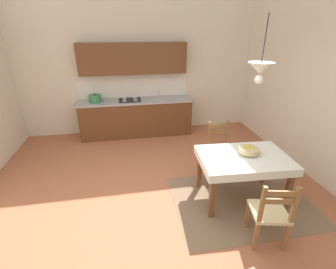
{
  "coord_description": "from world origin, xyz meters",
  "views": [
    {
      "loc": [
        -0.37,
        -2.9,
        2.49
      ],
      "look_at": [
        0.2,
        0.22,
        1.07
      ],
      "focal_mm": 25.49,
      "sensor_mm": 36.0,
      "label": 1
    }
  ],
  "objects_px": {
    "dining_chair_kitchen_side": "(220,149)",
    "pendant_lamp": "(260,69)",
    "fruit_bowl": "(249,150)",
    "kitchen_cabinetry": "(135,101)",
    "dining_table": "(243,164)",
    "dining_chair_camera_side": "(270,213)"
  },
  "relations": [
    {
      "from": "dining_chair_kitchen_side",
      "to": "dining_chair_camera_side",
      "type": "relative_size",
      "value": 1.0
    },
    {
      "from": "fruit_bowl",
      "to": "pendant_lamp",
      "type": "height_order",
      "value": "pendant_lamp"
    },
    {
      "from": "fruit_bowl",
      "to": "kitchen_cabinetry",
      "type": "bearing_deg",
      "value": 118.86
    },
    {
      "from": "dining_table",
      "to": "dining_chair_kitchen_side",
      "type": "xyz_separation_m",
      "value": [
        -0.02,
        0.86,
        -0.18
      ]
    },
    {
      "from": "kitchen_cabinetry",
      "to": "dining_chair_camera_side",
      "type": "distance_m",
      "value": 4.0
    },
    {
      "from": "kitchen_cabinetry",
      "to": "pendant_lamp",
      "type": "bearing_deg",
      "value": -64.06
    },
    {
      "from": "kitchen_cabinetry",
      "to": "dining_chair_camera_side",
      "type": "bearing_deg",
      "value": -69.41
    },
    {
      "from": "dining_chair_camera_side",
      "to": "fruit_bowl",
      "type": "distance_m",
      "value": 1.01
    },
    {
      "from": "kitchen_cabinetry",
      "to": "fruit_bowl",
      "type": "distance_m",
      "value": 3.2
    },
    {
      "from": "dining_chair_kitchen_side",
      "to": "pendant_lamp",
      "type": "relative_size",
      "value": 1.16
    },
    {
      "from": "dining_table",
      "to": "pendant_lamp",
      "type": "height_order",
      "value": "pendant_lamp"
    },
    {
      "from": "dining_chair_kitchen_side",
      "to": "dining_chair_camera_side",
      "type": "xyz_separation_m",
      "value": [
        -0.03,
        -1.72,
        0.0
      ]
    },
    {
      "from": "dining_chair_kitchen_side",
      "to": "dining_chair_camera_side",
      "type": "bearing_deg",
      "value": -91.12
    },
    {
      "from": "dining_chair_kitchen_side",
      "to": "dining_table",
      "type": "bearing_deg",
      "value": -88.9
    },
    {
      "from": "dining_chair_kitchen_side",
      "to": "pendant_lamp",
      "type": "xyz_separation_m",
      "value": [
        0.01,
        -0.95,
        1.59
      ]
    },
    {
      "from": "fruit_bowl",
      "to": "pendant_lamp",
      "type": "bearing_deg",
      "value": -124.13
    },
    {
      "from": "kitchen_cabinetry",
      "to": "fruit_bowl",
      "type": "height_order",
      "value": "kitchen_cabinetry"
    },
    {
      "from": "pendant_lamp",
      "to": "dining_chair_kitchen_side",
      "type": "bearing_deg",
      "value": 90.31
    },
    {
      "from": "kitchen_cabinetry",
      "to": "pendant_lamp",
      "type": "height_order",
      "value": "pendant_lamp"
    },
    {
      "from": "kitchen_cabinetry",
      "to": "dining_chair_camera_side",
      "type": "xyz_separation_m",
      "value": [
        1.4,
        -3.72,
        -0.41
      ]
    },
    {
      "from": "dining_chair_kitchen_side",
      "to": "pendant_lamp",
      "type": "distance_m",
      "value": 1.85
    },
    {
      "from": "fruit_bowl",
      "to": "pendant_lamp",
      "type": "relative_size",
      "value": 0.37
    }
  ]
}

